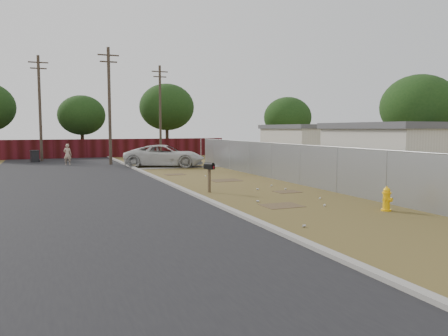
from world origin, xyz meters
name	(u,v)px	position (x,y,z in m)	size (l,w,h in m)	color
ground	(244,188)	(0.00, 0.00, 0.00)	(120.00, 120.00, 0.00)	brown
street	(82,176)	(-6.76, 8.05, 0.02)	(15.10, 60.00, 0.12)	black
chainlink_fence	(290,167)	(3.12, 1.03, 0.80)	(0.10, 27.06, 2.02)	#93969B
privacy_fence	(76,149)	(-6.00, 25.00, 0.90)	(30.00, 0.12, 1.80)	#4C1017
utility_poles	(106,107)	(-3.67, 20.67, 4.69)	(12.60, 8.24, 9.00)	#463B2E
houses	(364,149)	(9.70, 3.13, 1.56)	(9.30, 17.24, 3.10)	beige
horizon_trees	(150,110)	(0.84, 23.56, 4.63)	(33.32, 31.94, 7.78)	#332517
fire_hydrant	(387,199)	(2.03, -7.22, 0.40)	(0.44, 0.44, 0.85)	yellow
mailbox	(209,169)	(-2.05, -0.81, 1.04)	(0.38, 0.57, 1.32)	brown
pickup_truck	(165,156)	(-0.54, 12.65, 0.81)	(2.69, 5.83, 1.62)	silver
pedestrian	(68,154)	(-7.13, 16.74, 0.83)	(0.60, 0.40, 1.65)	tan
trash_bin	(35,156)	(-9.53, 20.92, 0.52)	(0.78, 0.77, 1.01)	black
scattered_litter	(273,193)	(0.23, -2.44, 0.04)	(3.53, 13.54, 0.07)	silver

